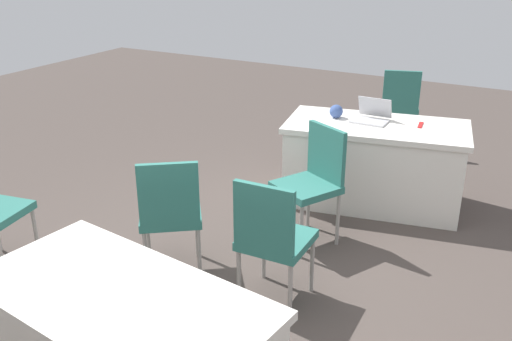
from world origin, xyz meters
The scene contains 9 objects.
ground_plane centered at (0.00, 0.00, 0.00)m, with size 14.40×14.40×0.00m, color #4C423D.
table_foreground centered at (-0.49, -1.95, 0.39)m, with size 1.76×1.11×0.78m.
chair_near_front centered at (0.40, 0.01, 0.55)m, with size 0.62×0.62×0.96m.
chair_tucked_left centered at (-0.40, -0.02, 0.54)m, with size 0.45×0.45×0.94m.
chair_tucked_right centered at (-0.26, -3.62, 0.54)m, with size 0.55×0.55×0.95m.
chair_aisle centered at (-0.28, -0.99, 0.56)m, with size 0.59×0.59×0.97m.
laptop_silver centered at (-0.41, -2.01, 0.82)m, with size 0.32×0.29×0.21m.
yarn_ball centered at (-0.09, -1.95, 0.84)m, with size 0.13×0.13×0.13m, color #3F5999.
scissors_red centered at (-0.85, -2.10, 0.78)m, with size 0.18×0.04×0.01m, color red.
Camera 1 is at (-1.89, 2.92, 2.35)m, focal length 39.77 mm.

